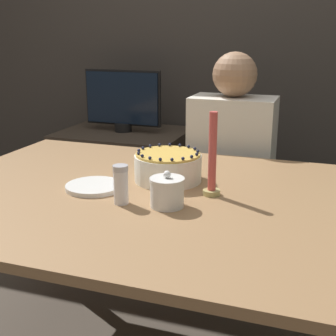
% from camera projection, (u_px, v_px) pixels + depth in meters
% --- Properties ---
extents(wall_behind, '(8.00, 0.05, 2.60)m').
position_uv_depth(wall_behind, '(234.00, 29.00, 2.72)').
color(wall_behind, '#38332D').
rests_on(wall_behind, ground_plane).
extents(dining_table, '(1.57, 1.16, 0.76)m').
position_uv_depth(dining_table, '(146.00, 218.00, 1.64)').
color(dining_table, '#936D47').
rests_on(dining_table, ground_plane).
extents(cake, '(0.25, 0.25, 0.12)m').
position_uv_depth(cake, '(168.00, 167.00, 1.72)').
color(cake, white).
rests_on(cake, dining_table).
extents(sugar_bowl, '(0.11, 0.11, 0.12)m').
position_uv_depth(sugar_bowl, '(167.00, 192.00, 1.47)').
color(sugar_bowl, white).
rests_on(sugar_bowl, dining_table).
extents(sugar_shaker, '(0.05, 0.05, 0.13)m').
position_uv_depth(sugar_shaker, '(121.00, 184.00, 1.49)').
color(sugar_shaker, white).
rests_on(sugar_shaker, dining_table).
extents(plate_stack, '(0.20, 0.20, 0.02)m').
position_uv_depth(plate_stack, '(94.00, 187.00, 1.64)').
color(plate_stack, white).
rests_on(plate_stack, dining_table).
extents(candle, '(0.06, 0.06, 0.28)m').
position_uv_depth(candle, '(212.00, 162.00, 1.55)').
color(candle, tan).
rests_on(candle, dining_table).
extents(person_man_blue_shirt, '(0.40, 0.34, 1.20)m').
position_uv_depth(person_man_blue_shirt, '(230.00, 191.00, 2.34)').
color(person_man_blue_shirt, '#473D33').
rests_on(person_man_blue_shirt, ground_plane).
extents(side_cabinet, '(0.73, 0.56, 0.72)m').
position_uv_depth(side_cabinet, '(125.00, 188.00, 2.88)').
color(side_cabinet, '#382D23').
rests_on(side_cabinet, ground_plane).
extents(tv_monitor, '(0.47, 0.10, 0.36)m').
position_uv_depth(tv_monitor, '(123.00, 100.00, 2.73)').
color(tv_monitor, black).
rests_on(tv_monitor, side_cabinet).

